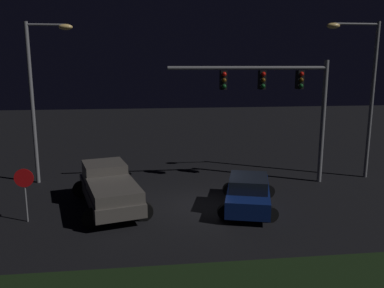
# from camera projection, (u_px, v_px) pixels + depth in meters

# --- Properties ---
(ground_plane) EXTENTS (80.00, 80.00, 0.00)m
(ground_plane) POSITION_uv_depth(u_px,v_px,m) (203.00, 205.00, 18.01)
(ground_plane) COLOR black
(pickup_truck) EXTENTS (3.77, 5.73, 1.80)m
(pickup_truck) POSITION_uv_depth(u_px,v_px,m) (109.00, 185.00, 17.56)
(pickup_truck) COLOR #514C47
(pickup_truck) RESTS_ON ground_plane
(car_sedan) EXTENTS (3.22, 4.72, 1.51)m
(car_sedan) POSITION_uv_depth(u_px,v_px,m) (248.00, 192.00, 17.43)
(car_sedan) COLOR navy
(car_sedan) RESTS_ON ground_plane
(traffic_signal_gantry) EXTENTS (8.32, 0.56, 6.50)m
(traffic_signal_gantry) POSITION_uv_depth(u_px,v_px,m) (280.00, 92.00, 20.28)
(traffic_signal_gantry) COLOR slate
(traffic_signal_gantry) RESTS_ON ground_plane
(street_lamp_left) EXTENTS (2.37, 0.44, 8.38)m
(street_lamp_left) POSITION_uv_depth(u_px,v_px,m) (40.00, 85.00, 20.38)
(street_lamp_left) COLOR slate
(street_lamp_left) RESTS_ON ground_plane
(street_lamp_right) EXTENTS (2.96, 0.44, 8.49)m
(street_lamp_right) POSITION_uv_depth(u_px,v_px,m) (363.00, 82.00, 21.28)
(street_lamp_right) COLOR slate
(street_lamp_right) RESTS_ON ground_plane
(stop_sign) EXTENTS (0.76, 0.08, 2.23)m
(stop_sign) POSITION_uv_depth(u_px,v_px,m) (24.00, 185.00, 15.75)
(stop_sign) COLOR slate
(stop_sign) RESTS_ON ground_plane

